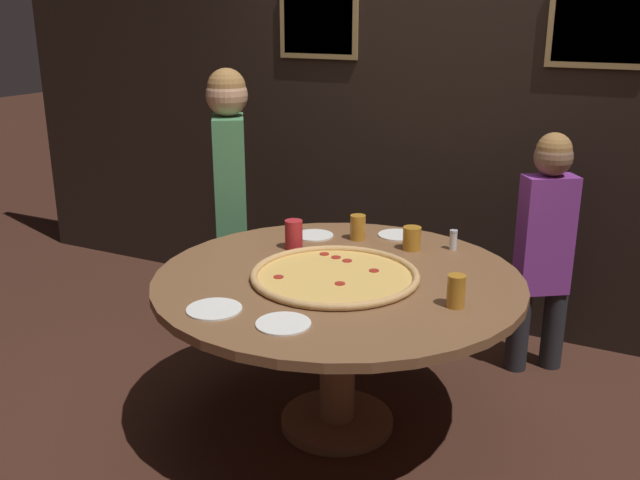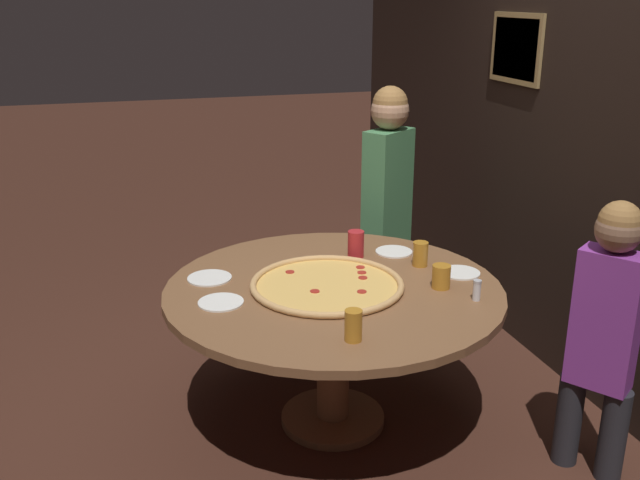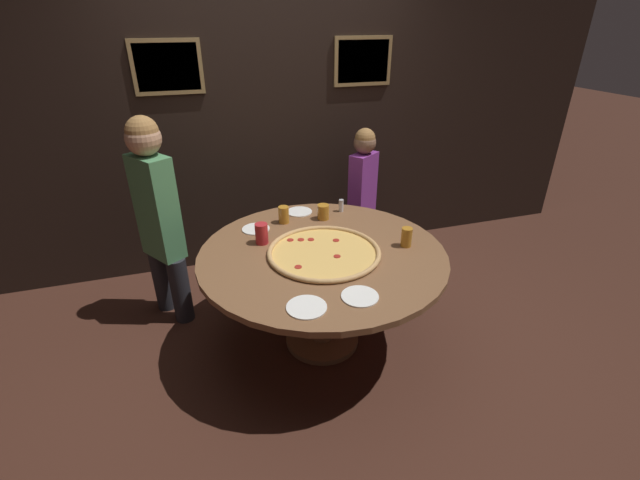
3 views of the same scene
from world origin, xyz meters
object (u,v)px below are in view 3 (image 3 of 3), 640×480
Objects in this scene: diner_far_left at (157,212)px; dining_table at (322,268)px; drink_cup_far_left at (262,234)px; giant_pizza at (324,252)px; white_plate_beside_cup at (299,212)px; diner_far_right at (363,190)px; drink_cup_front_edge at (323,212)px; drink_cup_by_shaker at (406,237)px; white_plate_near_front at (307,307)px; white_plate_far_back at (360,296)px; white_plate_left_side at (256,229)px; condiment_shaker at (341,206)px; drink_cup_centre_back at (284,215)px.

dining_table is at bearing -157.25° from diner_far_left.
giant_pizza is at bearing -37.46° from drink_cup_far_left.
diner_far_right reaches higher than white_plate_beside_cup.
drink_cup_far_left is at bearing -157.24° from diner_far_left.
giant_pizza is 6.49× the size of drink_cup_front_edge.
diner_far_right reaches higher than drink_cup_by_shaker.
white_plate_beside_cup is at bearing 125.45° from drink_cup_by_shaker.
drink_cup_far_left is at bearing 96.30° from white_plate_near_front.
drink_cup_far_left is at bearing 160.09° from drink_cup_by_shaker.
dining_table is 0.56m from white_plate_far_back.
giant_pizza is 0.60m from white_plate_left_side.
drink_cup_far_left is 0.23m from white_plate_left_side.
white_plate_near_front is (-0.28, -1.20, 0.00)m from white_plate_beside_cup.
drink_cup_by_shaker is 0.92× the size of drink_cup_far_left.
white_plate_near_front is at bearing -103.31° from white_plate_beside_cup.
drink_cup_front_edge is 0.57× the size of white_plate_left_side.
condiment_shaker is at bearing 59.50° from dining_table.
drink_cup_centre_back is 0.91m from drink_cup_by_shaker.
drink_cup_by_shaker is 1.06m from white_plate_left_side.
drink_cup_far_left reaches higher than condiment_shaker.
white_plate_left_side is 0.70m from condiment_shaker.
condiment_shaker is (0.47, 0.07, -0.01)m from drink_cup_centre_back.
drink_cup_far_left is 0.87m from white_plate_far_back.
dining_table is at bearing 64.36° from white_plate_near_front.
diner_far_left is (-1.04, 1.21, 0.13)m from white_plate_far_back.
diner_far_left is (-1.00, 0.67, 0.26)m from dining_table.
drink_cup_far_left reaches higher than white_plate_beside_cup.
condiment_shaker reaches higher than white_plate_far_back.
giant_pizza reaches higher than dining_table.
dining_table is 0.59m from white_plate_left_side.
drink_cup_front_edge is at bearing 71.58° from dining_table.
diner_far_right is at bearing -112.94° from diner_far_left.
diner_far_left is (-0.74, 1.22, 0.13)m from white_plate_near_front.
drink_cup_front_edge is 1.11m from white_plate_near_front.
giant_pizza reaches higher than white_plate_left_side.
drink_cup_far_left is at bearing -153.83° from condiment_shaker.
white_plate_beside_cup is at bearing 76.69° from white_plate_near_front.
drink_cup_centre_back is 0.64× the size of white_plate_beside_cup.
white_plate_far_back is at bearing 31.90° from diner_far_right.
drink_cup_front_edge is 0.55× the size of white_plate_far_back.
diner_far_right is (0.36, 0.42, -0.07)m from condiment_shaker.
drink_cup_by_shaker is 0.96m from drink_cup_far_left.
dining_table is 1.26× the size of diner_far_right.
white_plate_near_front is (-0.42, -1.03, -0.05)m from drink_cup_front_edge.
white_plate_far_back is 2.12× the size of condiment_shaker.
drink_cup_by_shaker is at bearing -41.06° from drink_cup_centre_back.
condiment_shaker is (-0.21, 0.66, -0.02)m from drink_cup_by_shaker.
dining_table is at bearing -51.84° from white_plate_left_side.
condiment_shaker reaches higher than giant_pizza.
white_plate_left_side is 1.01m from white_plate_near_front.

